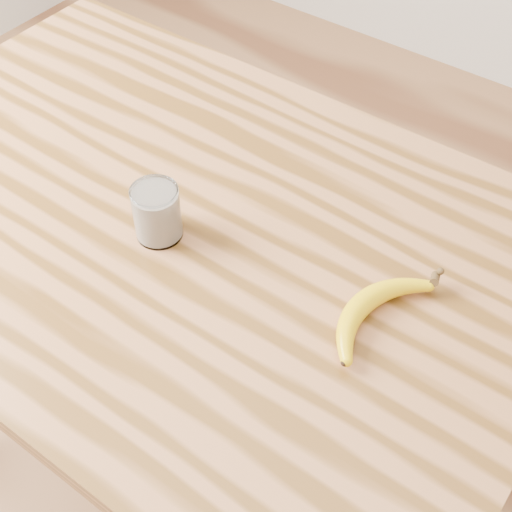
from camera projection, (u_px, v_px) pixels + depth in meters
The scene contains 3 objects.
table at pixel (182, 268), 1.20m from camera, with size 1.20×0.80×0.90m.
smoothie_glass at pixel (157, 213), 1.05m from camera, with size 0.07×0.07×0.09m.
banana at pixel (363, 303), 0.97m from camera, with size 0.10×0.26×0.03m, color #E3B80B, non-canonical shape.
Camera 1 is at (0.57, -0.56, 1.68)m, focal length 50.00 mm.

